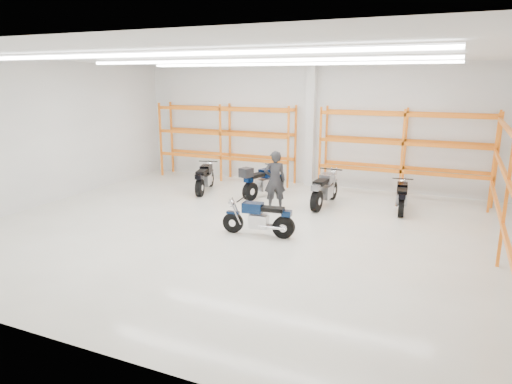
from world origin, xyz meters
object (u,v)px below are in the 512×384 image
at_px(motorcycle_back_b, 261,182).
at_px(motorcycle_back_c, 324,190).
at_px(motorcycle_main, 261,219).
at_px(structural_column, 311,126).
at_px(motorcycle_back_d, 401,198).
at_px(motorcycle_back_a, 204,179).
at_px(standing_man, 275,180).

height_order(motorcycle_back_b, motorcycle_back_c, motorcycle_back_b).
xyz_separation_m(motorcycle_main, structural_column, (-0.62, 6.06, 1.80)).
distance_m(motorcycle_main, motorcycle_back_d, 4.82).
xyz_separation_m(motorcycle_back_a, standing_man, (3.11, -1.05, 0.44)).
distance_m(motorcycle_back_a, motorcycle_back_c, 4.40).
height_order(motorcycle_back_a, motorcycle_back_c, motorcycle_back_c).
distance_m(motorcycle_back_a, motorcycle_back_b, 2.13).
relative_size(motorcycle_back_b, motorcycle_back_c, 0.96).
distance_m(motorcycle_back_a, motorcycle_back_d, 6.74).
distance_m(motorcycle_main, motorcycle_back_a, 5.09).
distance_m(motorcycle_main, structural_column, 6.35).
distance_m(motorcycle_back_d, standing_man, 3.88).
xyz_separation_m(motorcycle_main, motorcycle_back_a, (-3.71, 3.48, 0.03)).
bearing_deg(motorcycle_back_c, motorcycle_main, -101.54).
bearing_deg(motorcycle_back_a, motorcycle_back_d, 2.26).
bearing_deg(motorcycle_main, structural_column, 95.85).
relative_size(motorcycle_back_a, motorcycle_back_b, 0.95).
relative_size(motorcycle_main, standing_man, 1.06).
relative_size(motorcycle_back_a, motorcycle_back_c, 0.91).
bearing_deg(motorcycle_back_d, motorcycle_main, -128.93).
bearing_deg(motorcycle_back_c, structural_column, 116.48).
height_order(motorcycle_back_a, motorcycle_back_d, motorcycle_back_a).
height_order(motorcycle_main, structural_column, structural_column).
relative_size(motorcycle_main, motorcycle_back_b, 0.89).
height_order(motorcycle_back_a, structural_column, structural_column).
bearing_deg(motorcycle_main, motorcycle_back_d, 51.07).
distance_m(motorcycle_back_c, structural_column, 3.43).
xyz_separation_m(motorcycle_main, motorcycle_back_d, (3.03, 3.75, -0.01)).
relative_size(motorcycle_main, structural_column, 0.43).
bearing_deg(motorcycle_back_a, standing_man, -18.71).
relative_size(motorcycle_back_d, structural_column, 0.42).
bearing_deg(standing_man, motorcycle_back_a, -47.28).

